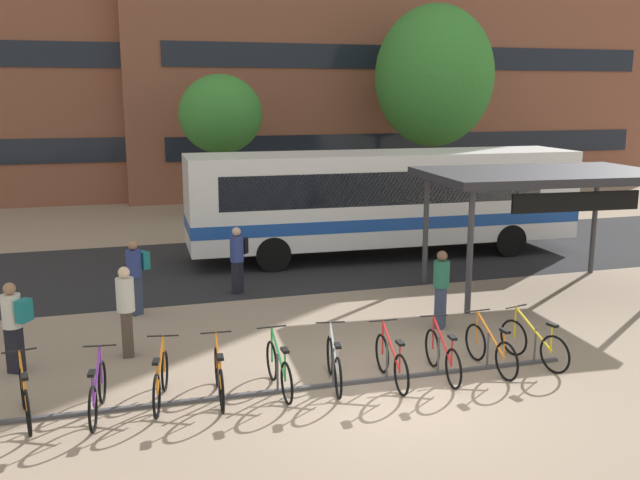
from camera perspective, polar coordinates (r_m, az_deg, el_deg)
The scene contains 22 objects.
ground at distance 11.96m, azimuth 5.83°, elevation -12.61°, with size 200.00×200.00×0.00m, color gray.
bus_lane_asphalt at distance 20.90m, azimuth -4.48°, elevation -1.87°, with size 80.00×7.20×0.01m, color #232326.
city_bus at distance 21.67m, azimuth 5.40°, elevation 3.38°, with size 12.11×2.99×3.20m.
bike_rack at distance 12.15m, azimuth -1.17°, elevation -11.69°, with size 9.78×0.29×0.70m.
parked_bicycle_orange_0 at distance 11.85m, azimuth -22.91°, elevation -11.76°, with size 0.52×1.70×0.99m.
parked_bicycle_purple_1 at distance 11.63m, azimuth -17.67°, elevation -11.81°, with size 0.52×1.72×0.99m.
parked_bicycle_orange_2 at distance 11.82m, azimuth -12.85°, elevation -11.15°, with size 0.54×1.70×0.99m.
parked_bicycle_orange_3 at distance 11.82m, azimuth -8.22°, elevation -10.97°, with size 0.52×1.72×0.99m.
parked_bicycle_green_4 at distance 11.99m, azimuth -3.36°, elevation -10.51°, with size 0.52×1.72×0.99m.
parked_bicycle_silver_5 at distance 12.19m, azimuth 1.15°, elevation -10.11°, with size 0.52×1.71×0.99m.
parked_bicycle_red_6 at distance 12.36m, azimuth 5.84°, elevation -9.86°, with size 0.52×1.72×0.99m.
parked_bicycle_red_7 at distance 12.73m, azimuth 9.95°, elevation -9.31°, with size 0.52×1.72×0.99m.
parked_bicycle_orange_8 at distance 13.22m, azimuth 13.73°, elevation -8.68°, with size 0.52×1.72×0.99m.
parked_bicycle_yellow_9 at distance 13.71m, azimuth 17.01°, elevation -8.11°, with size 0.57×1.69×0.99m.
transit_shelter at distance 18.19m, azimuth 17.72°, elevation 4.79°, with size 6.00×3.89×3.08m.
commuter_black_pack_0 at distance 17.62m, azimuth -6.73°, elevation -1.26°, with size 0.57×0.60×1.70m.
commuter_teal_pack_1 at distance 16.34m, azimuth -14.80°, elevation -2.52°, with size 0.60×0.55×1.73m.
commuter_black_pack_2 at distance 13.82m, azimuth -15.54°, elevation -5.09°, with size 0.36×0.54×1.77m.
commuter_teal_pack_3 at distance 13.66m, azimuth -23.66°, elevation -6.09°, with size 0.61×0.54×1.68m.
commuter_black_pack_4 at distance 15.14m, azimuth 9.88°, elevation -3.48°, with size 0.57×0.60×1.70m.
street_tree_0 at distance 29.11m, azimuth -8.11°, elevation 10.07°, with size 3.37×3.37×5.73m.
street_tree_1 at distance 31.84m, azimuth 9.29°, elevation 13.04°, with size 5.18×5.18×8.76m.
Camera 1 is at (-4.24, -10.04, 4.94)m, focal length 39.28 mm.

